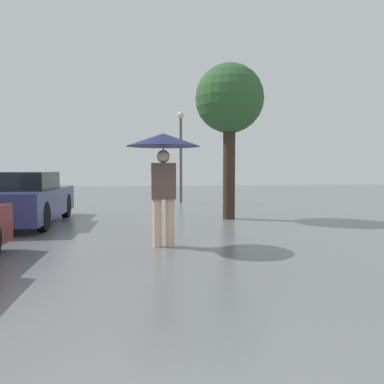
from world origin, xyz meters
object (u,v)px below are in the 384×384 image
(pedestrian, at_px, (163,153))
(tree, at_px, (229,102))
(street_lamp, at_px, (181,146))
(parked_car_farthest, at_px, (22,199))

(pedestrian, bearing_deg, tree, 59.88)
(pedestrian, xyz_separation_m, street_lamp, (1.28, 8.87, 0.67))
(pedestrian, distance_m, street_lamp, 8.99)
(pedestrian, relative_size, parked_car_farthest, 0.48)
(parked_car_farthest, relative_size, tree, 0.99)
(street_lamp, bearing_deg, tree, -82.21)
(street_lamp, bearing_deg, pedestrian, -98.19)
(parked_car_farthest, xyz_separation_m, street_lamp, (4.59, 5.64, 1.70))
(pedestrian, height_order, parked_car_farthest, pedestrian)
(parked_car_farthest, bearing_deg, pedestrian, -44.25)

